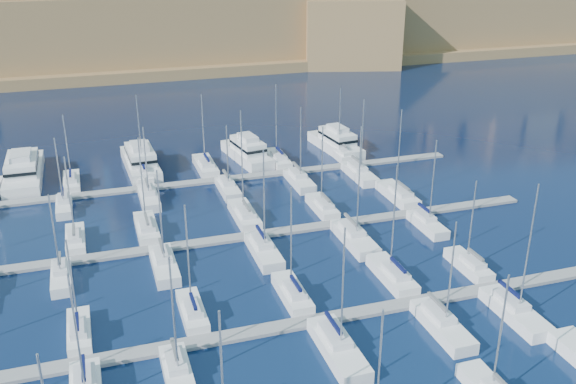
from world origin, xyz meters
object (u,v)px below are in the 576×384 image
object	(u,v)px
motor_yacht_a	(23,170)
motor_yacht_c	(247,151)
motor_yacht_b	(141,160)
motor_yacht_d	(336,142)

from	to	relation	value
motor_yacht_a	motor_yacht_c	xyz separation A→B (m)	(38.12, -2.02, -0.00)
motor_yacht_c	motor_yacht_b	bearing A→B (deg)	177.30
motor_yacht_d	motor_yacht_c	bearing A→B (deg)	-179.44
motor_yacht_a	motor_yacht_b	bearing A→B (deg)	-3.37
motor_yacht_a	motor_yacht_b	size ratio (longest dim) A/B	1.13
motor_yacht_a	motor_yacht_b	distance (m)	19.21
motor_yacht_a	motor_yacht_d	size ratio (longest dim) A/B	1.22
motor_yacht_a	motor_yacht_b	xyz separation A→B (m)	(19.18, -1.13, -0.00)
motor_yacht_c	motor_yacht_a	bearing A→B (deg)	176.96
motor_yacht_a	motor_yacht_c	world-z (taller)	same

